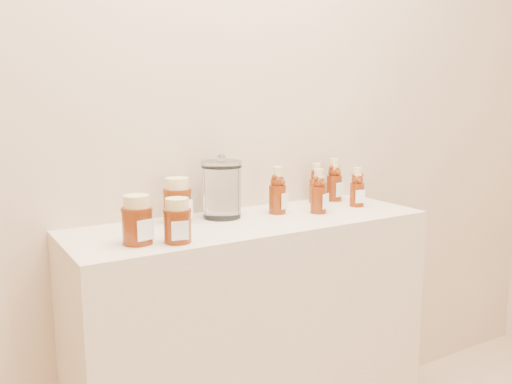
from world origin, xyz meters
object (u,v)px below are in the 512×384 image
bear_bottle_back_left (277,187)px  glass_canister (222,187)px  bear_bottle_front_left (319,188)px  honey_jar_left (137,220)px  display_table (252,349)px

bear_bottle_back_left → glass_canister: (-0.19, 0.04, 0.01)m
bear_bottle_front_left → glass_canister: (-0.32, 0.11, 0.02)m
bear_bottle_back_left → honey_jar_left: bear_bottle_back_left is taller
display_table → bear_bottle_back_left: 0.56m
honey_jar_left → display_table: bearing=-1.8°
glass_canister → display_table: bearing=-56.0°
bear_bottle_back_left → bear_bottle_front_left: (0.13, -0.07, -0.00)m
bear_bottle_front_left → honey_jar_left: (-0.67, -0.06, -0.02)m
bear_bottle_front_left → glass_canister: bearing=138.5°
bear_bottle_back_left → honey_jar_left: (-0.54, -0.13, -0.02)m
honey_jar_left → glass_canister: 0.39m
display_table → glass_canister: glass_canister is taller
display_table → bear_bottle_front_left: 0.60m
glass_canister → honey_jar_left: bearing=-154.4°
bear_bottle_front_left → glass_canister: size_ratio=0.84×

